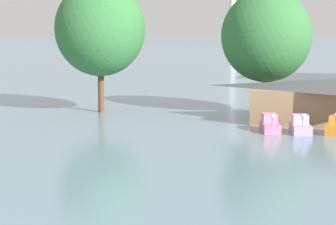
% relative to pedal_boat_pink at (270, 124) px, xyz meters
% --- Properties ---
extents(pedal_boat_pink, '(2.11, 3.24, 1.55)m').
position_rel_pedal_boat_pink_xyz_m(pedal_boat_pink, '(0.00, 0.00, 0.00)').
color(pedal_boat_pink, pink).
rests_on(pedal_boat_pink, ground).
extents(pedal_boat_lavender, '(2.03, 2.90, 1.68)m').
position_rel_pedal_boat_pink_xyz_m(pedal_boat_lavender, '(2.40, -0.20, 0.03)').
color(pedal_boat_lavender, '#B299D8').
rests_on(pedal_boat_lavender, ground).
extents(shoreline_tree_tall_left, '(8.76, 8.76, 12.69)m').
position_rel_pedal_boat_pink_xyz_m(shoreline_tree_tall_left, '(-17.44, 6.25, 7.56)').
color(shoreline_tree_tall_left, brown).
rests_on(shoreline_tree_tall_left, ground).
extents(shoreline_tree_mid, '(8.61, 8.61, 11.87)m').
position_rel_pedal_boat_pink_xyz_m(shoreline_tree_mid, '(-2.01, 10.36, 6.90)').
color(shoreline_tree_mid, brown).
rests_on(shoreline_tree_mid, ground).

